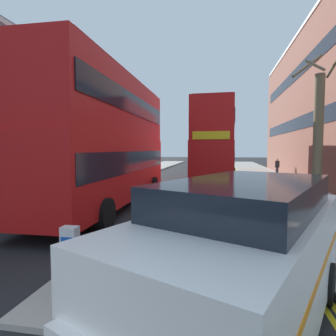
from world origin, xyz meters
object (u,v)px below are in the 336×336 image
object	(u,v)px
keep_left_bollard	(70,261)
double_decker_bus_oncoming	(216,142)
pedestrian_far	(277,167)
double_decker_bus_away	(107,138)
taxi_minivan	(241,257)

from	to	relation	value
keep_left_bollard	double_decker_bus_oncoming	world-z (taller)	double_decker_bus_oncoming
pedestrian_far	double_decker_bus_oncoming	bearing A→B (deg)	-137.82
double_decker_bus_away	taxi_minivan	size ratio (longest dim) A/B	2.10
keep_left_bollard	pedestrian_far	size ratio (longest dim) A/B	0.69
double_decker_bus_away	taxi_minivan	xyz separation A→B (m)	(5.08, -7.62, -1.96)
keep_left_bollard	double_decker_bus_away	xyz separation A→B (m)	(-2.23, 7.09, 2.42)
keep_left_bollard	pedestrian_far	distance (m)	22.24
keep_left_bollard	double_decker_bus_oncoming	size ratio (longest dim) A/B	0.10
taxi_minivan	keep_left_bollard	bearing A→B (deg)	169.61
double_decker_bus_oncoming	pedestrian_far	world-z (taller)	double_decker_bus_oncoming
pedestrian_far	keep_left_bollard	bearing A→B (deg)	-109.15
keep_left_bollard	taxi_minivan	size ratio (longest dim) A/B	0.22
taxi_minivan	double_decker_bus_away	bearing A→B (deg)	123.70
taxi_minivan	double_decker_bus_oncoming	bearing A→B (deg)	92.13
taxi_minivan	pedestrian_far	size ratio (longest dim) A/B	3.18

